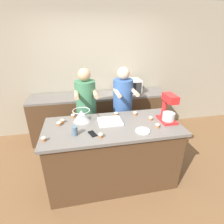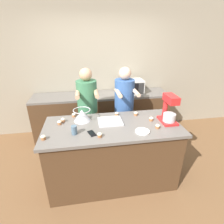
{
  "view_description": "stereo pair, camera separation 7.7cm",
  "coord_description": "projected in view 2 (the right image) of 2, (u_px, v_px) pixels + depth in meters",
  "views": [
    {
      "loc": [
        -0.42,
        -2.05,
        2.09
      ],
      "look_at": [
        0.0,
        0.04,
        1.12
      ],
      "focal_mm": 28.0,
      "sensor_mm": 36.0,
      "label": 1
    },
    {
      "loc": [
        -0.34,
        -2.06,
        2.09
      ],
      "look_at": [
        0.0,
        0.04,
        1.12
      ],
      "focal_mm": 28.0,
      "sensor_mm": 36.0,
      "label": 2
    }
  ],
  "objects": [
    {
      "name": "person_right",
      "position": [
        124.0,
        111.0,
        3.06
      ],
      "size": [
        0.34,
        0.5,
        1.6
      ],
      "color": "brown",
      "rests_on": "ground_plane"
    },
    {
      "name": "cupcake_6",
      "position": [
        74.0,
        115.0,
        2.61
      ],
      "size": [
        0.06,
        0.06,
        0.06
      ],
      "color": "#9E6038",
      "rests_on": "island_counter"
    },
    {
      "name": "cupcake_8",
      "position": [
        63.0,
        120.0,
        2.46
      ],
      "size": [
        0.06,
        0.06,
        0.06
      ],
      "color": "#9E6038",
      "rests_on": "island_counter"
    },
    {
      "name": "back_wall",
      "position": [
        100.0,
        71.0,
        3.74
      ],
      "size": [
        10.0,
        0.06,
        2.7
      ],
      "color": "gray",
      "rests_on": "ground_plane"
    },
    {
      "name": "microwave_oven",
      "position": [
        130.0,
        87.0,
        3.62
      ],
      "size": [
        0.53,
        0.34,
        0.28
      ],
      "color": "silver",
      "rests_on": "back_counter"
    },
    {
      "name": "cupcake_5",
      "position": [
        158.0,
        126.0,
        2.29
      ],
      "size": [
        0.06,
        0.06,
        0.06
      ],
      "color": "#9E6038",
      "rests_on": "island_counter"
    },
    {
      "name": "cell_phone",
      "position": [
        92.0,
        133.0,
        2.18
      ],
      "size": [
        0.12,
        0.16,
        0.01
      ],
      "color": "black",
      "rests_on": "island_counter"
    },
    {
      "name": "person_left",
      "position": [
        88.0,
        113.0,
        2.97
      ],
      "size": [
        0.34,
        0.5,
        1.6
      ],
      "color": "#33384C",
      "rests_on": "ground_plane"
    },
    {
      "name": "cupcake_0",
      "position": [
        136.0,
        114.0,
        2.65
      ],
      "size": [
        0.06,
        0.06,
        0.06
      ],
      "color": "#9E6038",
      "rests_on": "island_counter"
    },
    {
      "name": "mixing_bowl",
      "position": [
        82.0,
        115.0,
        2.47
      ],
      "size": [
        0.24,
        0.24,
        0.17
      ],
      "color": "#BCBCC1",
      "rests_on": "island_counter"
    },
    {
      "name": "back_counter",
      "position": [
        102.0,
        115.0,
        3.79
      ],
      "size": [
        2.8,
        0.6,
        0.93
      ],
      "color": "#4C331E",
      "rests_on": "ground_plane"
    },
    {
      "name": "drinking_glass",
      "position": [
        74.0,
        130.0,
        2.15
      ],
      "size": [
        0.07,
        0.07,
        0.11
      ],
      "color": "slate",
      "rests_on": "island_counter"
    },
    {
      "name": "small_plate",
      "position": [
        142.0,
        131.0,
        2.21
      ],
      "size": [
        0.18,
        0.18,
        0.02
      ],
      "color": "white",
      "rests_on": "island_counter"
    },
    {
      "name": "cupcake_7",
      "position": [
        43.0,
        137.0,
        2.05
      ],
      "size": [
        0.06,
        0.06,
        0.06
      ],
      "color": "#9E6038",
      "rests_on": "island_counter"
    },
    {
      "name": "cupcake_3",
      "position": [
        117.0,
        114.0,
        2.64
      ],
      "size": [
        0.06,
        0.06,
        0.06
      ],
      "color": "#9E6038",
      "rests_on": "island_counter"
    },
    {
      "name": "island_counter",
      "position": [
        112.0,
        153.0,
        2.57
      ],
      "size": [
        1.86,
        0.84,
        0.94
      ],
      "color": "#4C331E",
      "rests_on": "ground_plane"
    },
    {
      "name": "cupcake_2",
      "position": [
        151.0,
        119.0,
        2.49
      ],
      "size": [
        0.06,
        0.06,
        0.06
      ],
      "color": "#9E6038",
      "rests_on": "island_counter"
    },
    {
      "name": "baking_tray",
      "position": [
        110.0,
        121.0,
        2.45
      ],
      "size": [
        0.33,
        0.28,
        0.04
      ],
      "color": "silver",
      "rests_on": "island_counter"
    },
    {
      "name": "cupcake_1",
      "position": [
        59.0,
        123.0,
        2.39
      ],
      "size": [
        0.06,
        0.06,
        0.06
      ],
      "color": "#9E6038",
      "rests_on": "island_counter"
    },
    {
      "name": "stand_mixer",
      "position": [
        169.0,
        110.0,
        2.4
      ],
      "size": [
        0.2,
        0.3,
        0.4
      ],
      "color": "red",
      "rests_on": "island_counter"
    },
    {
      "name": "cupcake_4",
      "position": [
        100.0,
        135.0,
        2.1
      ],
      "size": [
        0.06,
        0.06,
        0.06
      ],
      "color": "#9E6038",
      "rests_on": "island_counter"
    },
    {
      "name": "ground_plane",
      "position": [
        112.0,
        177.0,
        2.77
      ],
      "size": [
        16.0,
        16.0,
        0.0
      ],
      "primitive_type": "plane",
      "color": "brown"
    }
  ]
}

